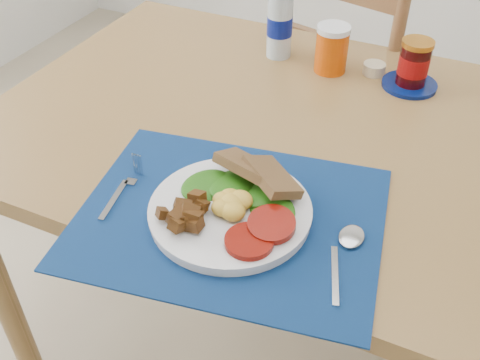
# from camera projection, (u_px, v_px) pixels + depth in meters

# --- Properties ---
(table) EXTENTS (1.40, 0.90, 0.75)m
(table) POSITION_uv_depth(u_px,v_px,m) (311.00, 161.00, 1.23)
(table) COLOR brown
(table) RESTS_ON ground
(chair_far) EXTENTS (0.50, 0.48, 1.11)m
(chair_far) POSITION_uv_depth(u_px,v_px,m) (349.00, 75.00, 1.74)
(chair_far) COLOR brown
(chair_far) RESTS_ON ground
(placemat) EXTENTS (0.58, 0.48, 0.00)m
(placemat) POSITION_uv_depth(u_px,v_px,m) (230.00, 217.00, 0.97)
(placemat) COLOR black
(placemat) RESTS_ON table
(breakfast_plate) EXTENTS (0.28, 0.28, 0.07)m
(breakfast_plate) POSITION_uv_depth(u_px,v_px,m) (226.00, 208.00, 0.95)
(breakfast_plate) COLOR silver
(breakfast_plate) RESTS_ON placemat
(fork) EXTENTS (0.03, 0.16, 0.00)m
(fork) POSITION_uv_depth(u_px,v_px,m) (125.00, 188.00, 1.02)
(fork) COLOR #B2B5BA
(fork) RESTS_ON placemat
(spoon) EXTENTS (0.05, 0.18, 0.01)m
(spoon) POSITION_uv_depth(u_px,v_px,m) (346.00, 249.00, 0.90)
(spoon) COLOR #B2B5BA
(spoon) RESTS_ON placemat
(water_bottle) EXTENTS (0.06, 0.06, 0.22)m
(water_bottle) POSITION_uv_depth(u_px,v_px,m) (280.00, 20.00, 1.38)
(water_bottle) COLOR #ADBFCC
(water_bottle) RESTS_ON table
(juice_glass) EXTENTS (0.08, 0.08, 0.11)m
(juice_glass) POSITION_uv_depth(u_px,v_px,m) (332.00, 50.00, 1.34)
(juice_glass) COLOR #C44405
(juice_glass) RESTS_ON table
(ramekin) EXTENTS (0.05, 0.05, 0.03)m
(ramekin) POSITION_uv_depth(u_px,v_px,m) (374.00, 69.00, 1.36)
(ramekin) COLOR #C5B590
(ramekin) RESTS_ON table
(jam_on_saucer) EXTENTS (0.13, 0.13, 0.12)m
(jam_on_saucer) POSITION_uv_depth(u_px,v_px,m) (413.00, 67.00, 1.29)
(jam_on_saucer) COLOR #051451
(jam_on_saucer) RESTS_ON table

